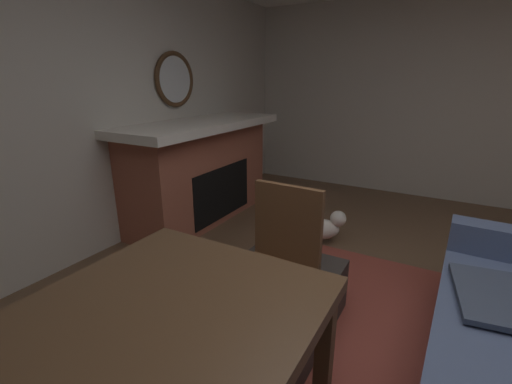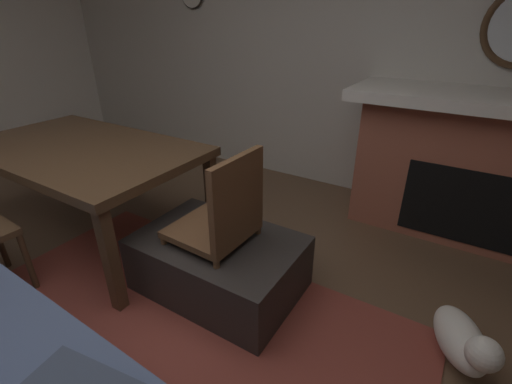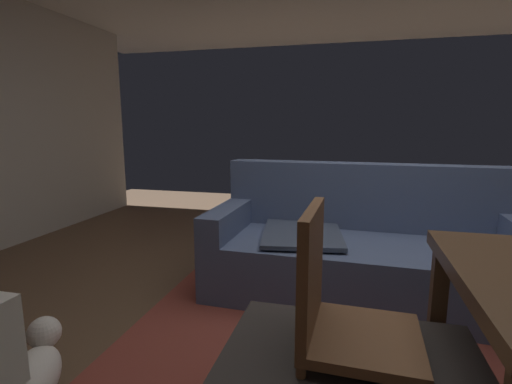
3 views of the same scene
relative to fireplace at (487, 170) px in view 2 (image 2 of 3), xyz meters
The scene contains 9 objects.
floor 2.79m from the fireplace, 58.82° to the left, with size 8.52×8.52×0.00m, color brown.
wall_back_fireplace_side 1.62m from the fireplace, 14.87° to the right, with size 7.50×0.12×2.50m, color beige.
area_rug 2.63m from the fireplace, 59.38° to the left, with size 2.60×2.00×0.01m, color brown.
fireplace is the anchor object (origin of this frame).
ottoman_coffee_table 2.07m from the fireplace, 49.84° to the left, with size 0.98×0.66×0.37m, color #2D2826.
tv_remote 2.03m from the fireplace, 48.44° to the left, with size 0.05×0.16×0.02m, color black.
dining_table 2.96m from the fireplace, 31.86° to the left, with size 1.74×1.02×0.74m.
dining_chair_west 2.01m from the fireplace, 51.31° to the left, with size 0.45×0.45×0.93m.
small_dog 1.45m from the fireplace, 91.46° to the left, with size 0.36×0.46×0.29m.
Camera 2 is at (-1.24, 0.61, 1.57)m, focal length 24.97 mm.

